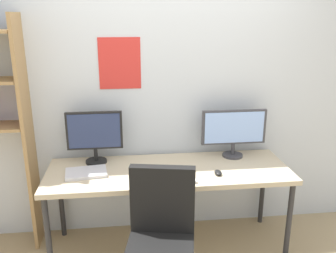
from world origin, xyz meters
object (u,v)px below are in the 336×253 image
(desk, at_px, (169,175))
(computer_mouse, at_px, (218,173))
(monitor_right, at_px, (234,130))
(monitor_left, at_px, (95,134))
(laptop_closed, at_px, (86,173))
(keyboard_main, at_px, (172,180))

(desk, distance_m, computer_mouse, 0.41)
(desk, height_order, monitor_right, monitor_right)
(desk, relative_size, monitor_left, 4.26)
(desk, relative_size, laptop_closed, 6.19)
(keyboard_main, relative_size, laptop_closed, 1.13)
(desk, xyz_separation_m, keyboard_main, (0.00, -0.23, 0.06))
(keyboard_main, relative_size, computer_mouse, 3.76)
(keyboard_main, bearing_deg, monitor_left, 143.61)
(keyboard_main, bearing_deg, computer_mouse, 11.91)
(monitor_left, height_order, computer_mouse, monitor_left)
(monitor_right, relative_size, laptop_closed, 1.78)
(monitor_right, distance_m, computer_mouse, 0.48)
(desk, height_order, computer_mouse, computer_mouse)
(keyboard_main, bearing_deg, monitor_right, 36.40)
(monitor_right, bearing_deg, desk, -160.51)
(monitor_left, distance_m, keyboard_main, 0.78)
(desk, height_order, monitor_left, monitor_left)
(monitor_right, bearing_deg, keyboard_main, -143.60)
(monitor_right, xyz_separation_m, keyboard_main, (-0.60, -0.44, -0.24))
(desk, xyz_separation_m, monitor_right, (0.60, 0.21, 0.30))
(desk, relative_size, monitor_right, 3.47)
(monitor_left, bearing_deg, laptop_closed, -105.30)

